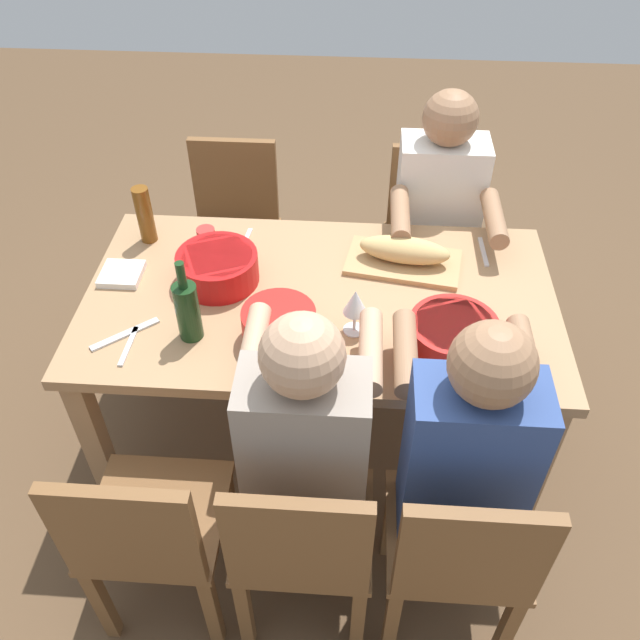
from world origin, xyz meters
The scene contains 24 objects.
ground_plane centered at (0.00, 0.00, 0.00)m, with size 8.00×8.00×0.00m, color brown.
dining_table centered at (0.00, 0.00, 0.65)m, with size 1.60×0.88×0.74m.
chair_near_left centered at (-0.44, -0.76, 0.48)m, with size 0.40×0.40×0.85m.
chair_near_center centered at (0.00, -0.76, 0.48)m, with size 0.40×0.40×0.85m.
diner_near_center centered at (0.00, -0.58, 0.70)m, with size 0.41×0.53×1.20m.
chair_near_right centered at (0.44, -0.76, 0.48)m, with size 0.40×0.40×0.85m.
diner_near_right centered at (0.44, -0.58, 0.70)m, with size 0.41×0.53×1.20m.
chair_far_right centered at (0.44, 0.76, 0.48)m, with size 0.40×0.40×0.85m.
diner_far_right centered at (0.44, 0.58, 0.70)m, with size 0.41×0.53×1.20m.
chair_far_left centered at (-0.44, 0.76, 0.48)m, with size 0.40×0.40×0.85m.
serving_bowl_fruit centered at (-0.11, -0.21, 0.80)m, with size 0.23×0.23×0.11m.
serving_bowl_pasta centered at (-0.36, 0.06, 0.80)m, with size 0.28×0.28×0.11m.
serving_bowl_salad centered at (0.42, -0.21, 0.80)m, with size 0.28×0.28×0.10m.
cutting_board centered at (0.29, 0.19, 0.75)m, with size 0.40×0.22×0.02m, color tan.
bread_loaf centered at (0.29, 0.19, 0.81)m, with size 0.32×0.11×0.09m, color tan.
wine_bottle centered at (-0.39, -0.22, 0.85)m, with size 0.08×0.08×0.29m.
beer_bottle centered at (-0.66, 0.28, 0.85)m, with size 0.06×0.06×0.22m, color brown.
wine_glass centered at (0.12, -0.16, 0.86)m, with size 0.08×0.08×0.17m.
fork_near_left centered at (-0.58, -0.28, 0.74)m, with size 0.02×0.17×0.01m, color silver.
fork_far_right centered at (0.58, 0.28, 0.74)m, with size 0.02×0.17×0.01m, color silver.
cup_far_left centered at (-0.43, 0.24, 0.78)m, with size 0.07×0.07×0.09m, color red.
fork_far_left centered at (-0.30, 0.28, 0.74)m, with size 0.02×0.17×0.01m, color silver.
carving_knife centered at (-0.61, -0.23, 0.74)m, with size 0.23×0.02×0.01m, color silver.
napkin_stack centered at (-0.70, 0.06, 0.75)m, with size 0.14×0.14×0.02m, color white.
Camera 1 is at (0.11, -1.69, 2.21)m, focal length 37.10 mm.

